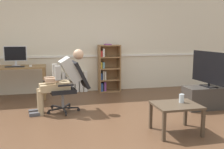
{
  "coord_description": "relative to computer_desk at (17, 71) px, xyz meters",
  "views": [
    {
      "loc": [
        -0.9,
        -3.77,
        1.45
      ],
      "look_at": [
        0.15,
        0.85,
        0.7
      ],
      "focal_mm": 39.82,
      "sensor_mm": 36.0,
      "label": 1
    }
  ],
  "objects": [
    {
      "name": "radiator",
      "position": [
        1.21,
        0.39,
        -0.38
      ],
      "size": [
        0.86,
        0.08,
        0.53
      ],
      "color": "white",
      "rests_on": "ground_plane"
    },
    {
      "name": "ground_plane",
      "position": [
        1.77,
        -2.15,
        -0.64
      ],
      "size": [
        18.0,
        18.0,
        0.0
      ],
      "primitive_type": "plane",
      "color": "brown"
    },
    {
      "name": "office_chair",
      "position": [
        1.12,
        -1.18,
        -0.12
      ],
      "size": [
        0.83,
        0.63,
        0.96
      ],
      "rotation": [
        0.0,
        0.0,
        -1.42
      ],
      "color": "black",
      "rests_on": "ground_plane"
    },
    {
      "name": "coffee_table",
      "position": [
        2.59,
        -2.66,
        -0.27
      ],
      "size": [
        0.66,
        0.55,
        0.44
      ],
      "color": "#4C3D2D",
      "rests_on": "ground_plane"
    },
    {
      "name": "computer_mouse",
      "position": [
        0.31,
        -0.12,
        0.13
      ],
      "size": [
        0.06,
        0.1,
        0.03
      ],
      "primitive_type": "cube",
      "color": "white",
      "rests_on": "computer_desk"
    },
    {
      "name": "back_wall",
      "position": [
        1.77,
        0.5,
        0.7
      ],
      "size": [
        12.0,
        0.13,
        2.7
      ],
      "color": "beige",
      "rests_on": "ground_plane"
    },
    {
      "name": "keyboard",
      "position": [
        -0.02,
        -0.14,
        0.12
      ],
      "size": [
        0.41,
        0.12,
        0.02
      ],
      "primitive_type": "cube",
      "color": "black",
      "rests_on": "computer_desk"
    },
    {
      "name": "computer_desk",
      "position": [
        0.0,
        0.0,
        0.0
      ],
      "size": [
        1.26,
        0.6,
        0.76
      ],
      "color": "olive",
      "rests_on": "ground_plane"
    },
    {
      "name": "tv_screen",
      "position": [
        3.82,
        -1.63,
        0.16
      ],
      "size": [
        0.23,
        1.03,
        0.7
      ],
      "rotation": [
        0.0,
        0.0,
        1.66
      ],
      "color": "black",
      "rests_on": "tv_stand"
    },
    {
      "name": "imac_monitor",
      "position": [
        -0.03,
        0.08,
        0.37
      ],
      "size": [
        0.5,
        0.14,
        0.45
      ],
      "color": "silver",
      "rests_on": "computer_desk"
    },
    {
      "name": "drinking_glass",
      "position": [
        2.7,
        -2.6,
        -0.14
      ],
      "size": [
        0.08,
        0.08,
        0.13
      ],
      "primitive_type": "cylinder",
      "color": "silver",
      "rests_on": "coffee_table"
    },
    {
      "name": "person_seated",
      "position": [
        0.95,
        -1.2,
        -0.0
      ],
      "size": [
        1.07,
        0.46,
        1.19
      ],
      "rotation": [
        0.0,
        0.0,
        -1.42
      ],
      "color": "tan",
      "rests_on": "ground_plane"
    },
    {
      "name": "bookshelf",
      "position": [
        2.16,
        0.29,
        -0.06
      ],
      "size": [
        0.56,
        0.29,
        1.23
      ],
      "color": "olive",
      "rests_on": "ground_plane"
    },
    {
      "name": "tv_stand",
      "position": [
        3.82,
        -1.63,
        -0.42
      ],
      "size": [
        0.97,
        0.42,
        0.44
      ],
      "color": "#3D3833",
      "rests_on": "ground_plane"
    }
  ]
}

